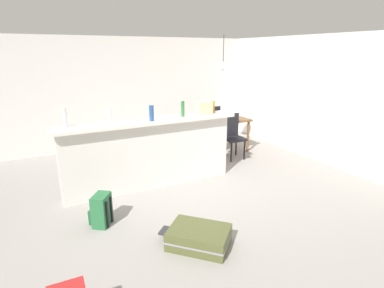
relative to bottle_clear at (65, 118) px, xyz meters
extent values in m
cube|color=gray|center=(1.72, -0.50, -1.30)|extent=(13.00, 13.00, 0.05)
cube|color=silver|center=(1.72, 2.55, -0.03)|extent=(6.60, 0.10, 2.50)
cube|color=silver|center=(4.77, -0.20, -0.03)|extent=(0.10, 6.00, 2.50)
cube|color=silver|center=(1.22, -0.09, -0.73)|extent=(2.80, 0.20, 1.09)
cube|color=white|center=(1.22, -0.09, -0.16)|extent=(2.96, 0.40, 0.05)
cylinder|color=silver|center=(0.00, 0.00, 0.00)|extent=(0.06, 0.06, 0.27)
cylinder|color=silver|center=(0.61, -0.06, -0.02)|extent=(0.06, 0.06, 0.23)
cylinder|color=#284C89|center=(1.23, -0.17, -0.01)|extent=(0.07, 0.07, 0.24)
cylinder|color=#2D6B38|center=(1.80, -0.09, -0.01)|extent=(0.06, 0.06, 0.26)
cylinder|color=#9E661E|center=(2.43, -0.01, -0.04)|extent=(0.07, 0.07, 0.20)
cube|color=beige|center=(2.20, -0.10, -0.03)|extent=(0.26, 0.18, 0.22)
cube|color=brown|center=(3.31, 1.04, -0.56)|extent=(1.10, 0.80, 0.04)
cylinder|color=brown|center=(2.82, 0.70, -0.93)|extent=(0.06, 0.06, 0.70)
cylinder|color=brown|center=(3.80, 0.70, -0.93)|extent=(0.06, 0.06, 0.70)
cylinder|color=brown|center=(2.82, 1.38, -0.93)|extent=(0.06, 0.06, 0.70)
cylinder|color=brown|center=(3.80, 1.38, -0.93)|extent=(0.06, 0.06, 0.70)
cube|color=black|center=(3.25, 0.46, -0.85)|extent=(0.42, 0.42, 0.04)
cube|color=black|center=(3.26, 0.64, -0.59)|extent=(0.40, 0.05, 0.48)
cylinder|color=black|center=(3.09, 0.31, -1.07)|extent=(0.04, 0.04, 0.41)
cylinder|color=black|center=(3.41, 0.29, -1.07)|extent=(0.04, 0.04, 0.41)
cylinder|color=black|center=(3.10, 0.63, -1.07)|extent=(0.04, 0.04, 0.41)
cylinder|color=black|center=(3.42, 0.61, -1.07)|extent=(0.04, 0.04, 0.41)
cube|color=black|center=(3.37, 1.71, -0.85)|extent=(0.41, 0.41, 0.04)
cube|color=black|center=(3.37, 1.53, -0.59)|extent=(0.40, 0.05, 0.48)
cylinder|color=black|center=(3.54, 1.86, -1.07)|extent=(0.04, 0.04, 0.41)
cylinder|color=black|center=(3.22, 1.87, -1.07)|extent=(0.04, 0.04, 0.41)
cylinder|color=black|center=(3.53, 1.54, -1.07)|extent=(0.04, 0.04, 0.41)
cylinder|color=black|center=(3.21, 1.55, -1.07)|extent=(0.04, 0.04, 0.41)
cylinder|color=black|center=(3.27, 0.99, 0.95)|extent=(0.01, 0.01, 0.55)
cone|color=white|center=(3.27, 0.99, 0.62)|extent=(0.34, 0.34, 0.14)
sphere|color=white|center=(3.27, 0.99, 0.54)|extent=(0.07, 0.07, 0.07)
cube|color=#51562D|center=(1.13, -1.90, -1.17)|extent=(0.82, 0.82, 0.22)
cube|color=gray|center=(1.13, -1.90, -1.17)|extent=(0.83, 0.84, 0.02)
cube|color=#2D2D33|center=(0.84, -1.60, -1.17)|extent=(0.23, 0.23, 0.02)
cube|color=#286B3D|center=(0.23, -0.91, -1.07)|extent=(0.31, 0.33, 0.42)
cube|color=#205530|center=(0.14, -0.85, -1.14)|extent=(0.18, 0.21, 0.19)
cube|color=black|center=(0.35, -0.91, -1.09)|extent=(0.04, 0.04, 0.36)
cube|color=black|center=(0.27, -1.03, -1.09)|extent=(0.04, 0.04, 0.36)
camera|label=1|loc=(-0.39, -4.63, 0.90)|focal=28.95mm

